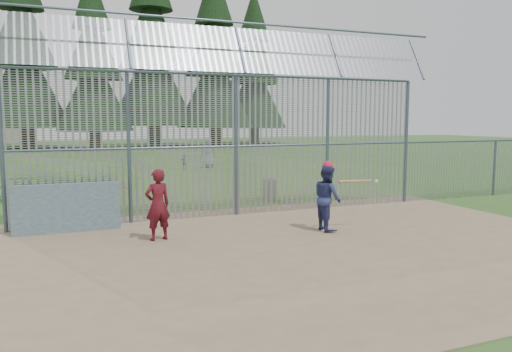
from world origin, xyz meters
name	(u,v)px	position (x,y,z in m)	size (l,w,h in m)	color
ground	(290,242)	(0.00, 0.00, 0.00)	(120.00, 120.00, 0.00)	#2D511E
dirt_infield	(300,247)	(0.00, -0.50, 0.01)	(14.00, 10.00, 0.02)	#756047
dugout_wall	(67,208)	(-4.60, 2.90, 0.62)	(2.50, 0.12, 1.20)	#38566B
batter	(327,198)	(1.39, 0.72, 0.83)	(0.79, 0.61, 1.62)	navy
onlooker	(158,205)	(-2.71, 1.28, 0.84)	(0.60, 0.39, 1.63)	maroon
bg_kid_standing	(208,152)	(3.44, 17.60, 0.88)	(0.86, 0.56, 1.76)	slate
bg_kid_seated	(185,162)	(1.82, 16.69, 0.42)	(0.49, 0.21, 0.84)	slate
batting_gear	(334,170)	(1.55, 0.68, 1.53)	(1.41, 0.47, 0.58)	red
trash_can	(270,189)	(1.98, 5.56, 0.38)	(0.56, 0.56, 0.82)	gray
backstop_fence	(294,133)	(1.81, 3.43, 2.36)	(20.09, 0.81, 5.30)	#47566B
conifer_row	(121,36)	(1.93, 41.51, 10.83)	(38.48, 12.26, 20.20)	#332319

